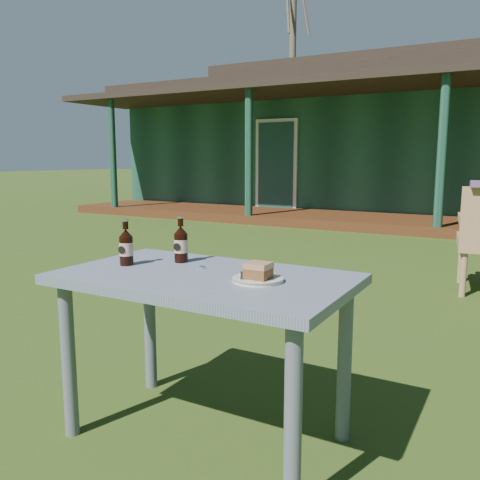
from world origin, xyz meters
The scene contains 10 objects.
ground centered at (0.00, 0.00, 0.00)m, with size 80.00×80.00×0.00m, color #334916.
pavilion centered at (0.00, 9.39, 1.61)m, with size 15.80×8.30×3.45m.
tree_left centered at (-8.00, 17.50, 5.25)m, with size 0.28×0.28×10.50m, color brown.
cafe_table centered at (0.00, -1.60, 0.62)m, with size 1.20×0.70×0.72m.
plate centered at (0.25, -1.60, 0.73)m, with size 0.20×0.20×0.01m.
cake_slice centered at (0.25, -1.61, 0.77)m, with size 0.09×0.09×0.06m.
fork centered at (0.18, -1.61, 0.74)m, with size 0.01×0.14×0.00m, color silver.
cola_bottle_near centered at (-0.23, -1.45, 0.80)m, with size 0.06×0.07×0.21m.
cola_bottle_far centered at (-0.40, -1.62, 0.80)m, with size 0.06×0.06×0.21m.
bottle_cap centered at (-0.07, -1.51, 0.72)m, with size 0.03×0.03×0.01m, color silver.
Camera 1 is at (1.13, -3.30, 1.19)m, focal length 38.00 mm.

